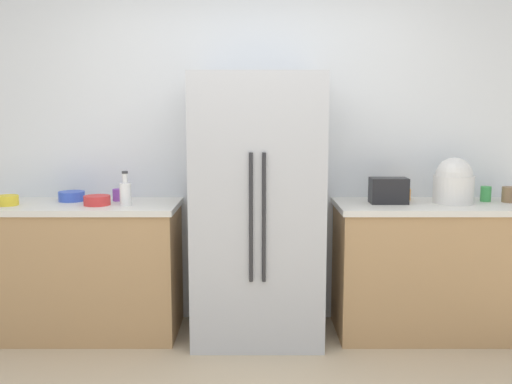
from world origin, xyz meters
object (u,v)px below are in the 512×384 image
cup_b (488,194)px  cup_c (406,194)px  bottle_a (128,193)px  bowl_c (74,196)px  cup_a (511,195)px  bowl_a (99,200)px  refrigerator (260,209)px  cup_d (120,195)px  bowl_b (10,200)px  toaster (391,191)px  rice_cooker (456,182)px

cup_b → cup_c: cup_b is taller
bottle_a → bowl_c: size_ratio=1.28×
cup_a → bowl_a: bearing=-177.4°
refrigerator → cup_d: refrigerator is taller
bowl_b → toaster: bearing=1.9°
bowl_a → cup_a: bearing=2.6°
bottle_a → bowl_a: size_ratio=1.31×
rice_cooker → cup_d: rice_cooker is taller
bowl_a → bowl_b: (-0.60, -0.01, 0.00)m
cup_b → bowl_c: cup_b is taller
toaster → cup_c: 0.22m
bowl_a → refrigerator: bearing=0.7°
cup_b → bowl_a: cup_b is taller
rice_cooker → bowl_a: 2.43m
cup_a → bowl_c: (-3.06, 0.05, -0.02)m
refrigerator → cup_d: size_ratio=21.24×
rice_cooker → cup_a: (0.40, 0.04, -0.09)m
rice_cooker → bottle_a: 2.23m
refrigerator → bowl_c: 1.32m
toaster → bowl_a: toaster is taller
toaster → bowl_c: bearing=177.3°
cup_a → cup_d: (-2.73, 0.06, -0.01)m
refrigerator → toaster: 0.91m
cup_d → bowl_a: size_ratio=0.48×
bowl_c → toaster: bearing=-2.7°
cup_a → bowl_b: size_ratio=0.76×
bowl_a → bowl_b: size_ratio=1.25×
bottle_a → refrigerator: bearing=2.3°
bowl_a → rice_cooker: bearing=2.0°
toaster → bowl_b: size_ratio=1.78×
rice_cooker → bottle_a: (-2.23, -0.11, -0.06)m
bowl_c → refrigerator: bearing=-7.3°
cup_b → bowl_b: cup_b is taller
rice_cooker → bowl_b: bearing=-178.2°
cup_d → bowl_c: size_ratio=0.46×
bottle_a → bowl_a: bottle_a is taller
rice_cooker → cup_b: 0.28m
refrigerator → cup_c: 1.07m
refrigerator → toaster: bearing=4.1°
cup_a → bowl_a: (-2.83, -0.13, -0.02)m
toaster → cup_d: bearing=176.7°
refrigerator → bowl_a: 1.08m
bottle_a → bowl_b: bottle_a is taller
toaster → bottle_a: size_ratio=1.09×
rice_cooker → bowl_b: (-3.02, -0.09, -0.11)m
bowl_a → bowl_c: (-0.23, 0.18, 0.00)m
rice_cooker → cup_a: size_ratio=2.92×
refrigerator → cup_c: size_ratio=19.14×
toaster → cup_d: 1.89m
cup_c → cup_b: bearing=-7.0°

